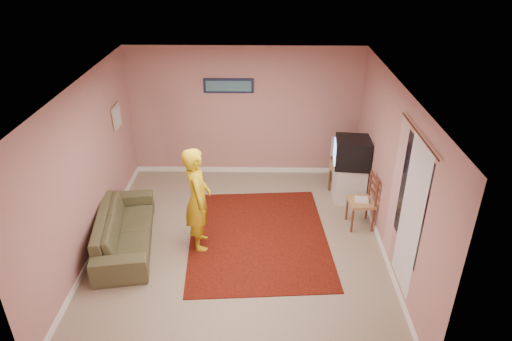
{
  "coord_description": "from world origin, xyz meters",
  "views": [
    {
      "loc": [
        0.37,
        -5.88,
        4.45
      ],
      "look_at": [
        0.25,
        0.6,
        1.03
      ],
      "focal_mm": 32.0,
      "sensor_mm": 36.0,
      "label": 1
    }
  ],
  "objects_px": {
    "crt_tv": "(352,152)",
    "sofa": "(125,229)",
    "chair_a": "(342,160)",
    "person": "(198,199)",
    "chair_b": "(362,196)",
    "tv_cabinet": "(349,183)"
  },
  "relations": [
    {
      "from": "tv_cabinet",
      "to": "person",
      "type": "bearing_deg",
      "value": -150.74
    },
    {
      "from": "sofa",
      "to": "person",
      "type": "xyz_separation_m",
      "value": [
        1.18,
        0.03,
        0.55
      ]
    },
    {
      "from": "crt_tv",
      "to": "sofa",
      "type": "bearing_deg",
      "value": -153.01
    },
    {
      "from": "chair_a",
      "to": "chair_b",
      "type": "relative_size",
      "value": 1.01
    },
    {
      "from": "crt_tv",
      "to": "sofa",
      "type": "distance_m",
      "value": 4.08
    },
    {
      "from": "crt_tv",
      "to": "chair_b",
      "type": "relative_size",
      "value": 1.29
    },
    {
      "from": "crt_tv",
      "to": "person",
      "type": "distance_m",
      "value": 2.95
    },
    {
      "from": "chair_b",
      "to": "sofa",
      "type": "distance_m",
      "value": 3.86
    },
    {
      "from": "chair_a",
      "to": "person",
      "type": "distance_m",
      "value": 3.13
    },
    {
      "from": "crt_tv",
      "to": "sofa",
      "type": "relative_size",
      "value": 0.33
    },
    {
      "from": "sofa",
      "to": "person",
      "type": "height_order",
      "value": "person"
    },
    {
      "from": "sofa",
      "to": "chair_b",
      "type": "bearing_deg",
      "value": -90.82
    },
    {
      "from": "tv_cabinet",
      "to": "crt_tv",
      "type": "bearing_deg",
      "value": 174.42
    },
    {
      "from": "tv_cabinet",
      "to": "crt_tv",
      "type": "xyz_separation_m",
      "value": [
        -0.01,
        0.0,
        0.61
      ]
    },
    {
      "from": "tv_cabinet",
      "to": "chair_b",
      "type": "relative_size",
      "value": 1.34
    },
    {
      "from": "tv_cabinet",
      "to": "crt_tv",
      "type": "relative_size",
      "value": 1.04
    },
    {
      "from": "crt_tv",
      "to": "chair_b",
      "type": "height_order",
      "value": "crt_tv"
    },
    {
      "from": "tv_cabinet",
      "to": "chair_a",
      "type": "distance_m",
      "value": 0.52
    },
    {
      "from": "person",
      "to": "chair_b",
      "type": "bearing_deg",
      "value": -88.87
    },
    {
      "from": "tv_cabinet",
      "to": "sofa",
      "type": "distance_m",
      "value": 4.03
    },
    {
      "from": "crt_tv",
      "to": "person",
      "type": "xyz_separation_m",
      "value": [
        -2.57,
        -1.44,
        -0.12
      ]
    },
    {
      "from": "tv_cabinet",
      "to": "person",
      "type": "relative_size",
      "value": 0.41
    }
  ]
}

